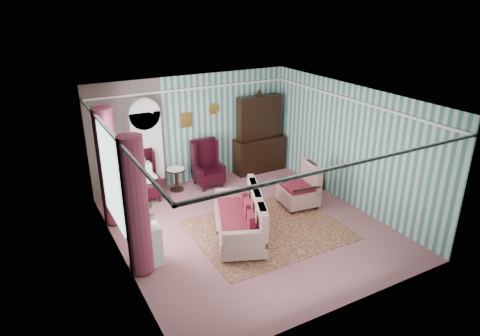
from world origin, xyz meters
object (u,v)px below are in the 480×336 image
wingback_left (143,177)px  sofa (239,218)px  round_side_table (176,180)px  bookcase (147,151)px  seated_woman (144,178)px  dresser_hutch (260,132)px  plant_stand (146,247)px  coffee_table (241,236)px  wingback_right (208,164)px  floral_armchair (298,189)px  nest_table (314,180)px

wingback_left → sofa: bearing=-66.1°
wingback_left → round_side_table: (0.90, 0.15, -0.33)m
bookcase → seated_woman: size_ratio=1.90×
dresser_hutch → plant_stand: bearing=-144.9°
round_side_table → sofa: 2.88m
bookcase → plant_stand: bearing=-108.5°
round_side_table → plant_stand: (-1.70, -2.90, 0.10)m
plant_stand → sofa: bearing=1.3°
round_side_table → dresser_hutch: bearing=2.6°
bookcase → coffee_table: 3.57m
bookcase → plant_stand: 3.39m
wingback_right → round_side_table: size_ratio=2.08×
seated_woman → coffee_table: size_ratio=1.24×
seated_woman → sofa: 2.96m
wingback_right → plant_stand: (-2.55, -2.75, -0.22)m
seated_woman → wingback_left: bearing=0.0°
wingback_right → coffee_table: size_ratio=1.32×
dresser_hutch → wingback_right: 1.86m
bookcase → sofa: bearing=-72.9°
wingback_left → coffee_table: 3.18m
dresser_hutch → sofa: (-2.30, -2.98, -0.71)m
bookcase → wingback_right: bearing=-14.6°
dresser_hutch → floral_armchair: 2.53m
floral_armchair → wingback_left: bearing=62.8°
dresser_hutch → wingback_right: bearing=-171.2°
seated_woman → sofa: seated_woman is taller
nest_table → floral_armchair: 1.10m
wingback_right → nest_table: wingback_right is taller
wingback_right → seated_woman: size_ratio=1.06×
sofa → coffee_table: bearing=-177.5°
nest_table → coffee_table: bearing=-154.7°
round_side_table → floral_armchair: 3.20m
sofa → floral_armchair: (1.95, 0.58, -0.02)m
dresser_hutch → sofa: dresser_hutch is taller
dresser_hutch → coffee_table: bearing=-126.6°
bookcase → seated_woman: 0.70m
dresser_hutch → seated_woman: 3.56m
dresser_hutch → floral_armchair: bearing=-98.3°
wingback_left → coffee_table: bearing=-69.3°
bookcase → seated_woman: bookcase is taller
nest_table → plant_stand: size_ratio=0.68×
dresser_hutch → floral_armchair: (-0.35, -2.40, -0.73)m
plant_stand → floral_armchair: bearing=9.0°
seated_woman → floral_armchair: size_ratio=1.32×
seated_woman → plant_stand: (-0.80, -2.75, -0.19)m
wingback_right → plant_stand: bearing=-132.8°
wingback_left → floral_armchair: (3.15, -2.13, -0.18)m
dresser_hutch → coffee_table: dresser_hutch is taller
floral_armchair → seated_woman: bearing=62.8°
seated_woman → sofa: size_ratio=0.57×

